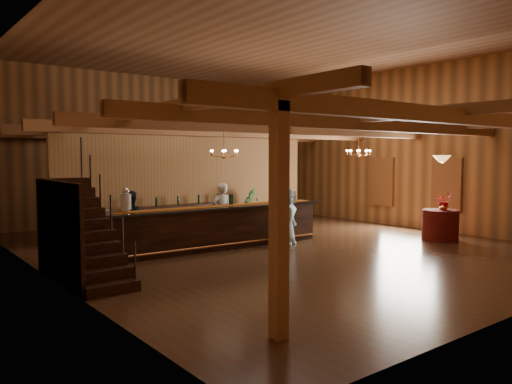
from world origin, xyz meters
TOP-DOWN VIEW (x-y plane):
  - floor at (0.00, 0.00)m, footprint 14.00×14.00m
  - ceiling at (0.00, 0.00)m, footprint 14.00×14.00m
  - wall_back at (0.00, 7.00)m, footprint 12.00×0.10m
  - wall_left at (-6.00, 0.00)m, footprint 0.10×14.00m
  - wall_right at (6.00, 0.00)m, footprint 0.10×14.00m
  - beam_grid at (0.00, 0.51)m, footprint 11.90×13.90m
  - support_posts at (0.00, -0.50)m, footprint 9.20×10.20m
  - partition_wall at (-0.50, 3.50)m, footprint 9.00×0.18m
  - window_right_front at (5.95, -1.60)m, footprint 0.12×1.05m
  - window_right_back at (5.95, 1.00)m, footprint 0.12×1.05m
  - staircase at (-5.45, -0.74)m, footprint 1.00×2.80m
  - backroom_boxes at (-0.29, 5.50)m, footprint 4.10×0.60m
  - tasting_bar at (-1.59, 0.59)m, footprint 6.81×1.09m
  - beverage_dispenser at (-4.00, 0.72)m, footprint 0.26×0.26m
  - glass_rack_tray at (-4.70, 0.64)m, footprint 0.50×0.50m
  - raffle_drum at (1.03, 0.45)m, footprint 0.34×0.24m
  - bar_bottle_0 at (-0.98, 0.70)m, footprint 0.07×0.07m
  - bar_bottle_1 at (-0.93, 0.70)m, footprint 0.07×0.07m
  - backbar_shelf at (-1.22, 3.19)m, footprint 3.42×0.75m
  - round_table at (4.42, -2.36)m, footprint 1.04×1.04m
  - chandelier_left at (-1.24, 0.61)m, footprint 0.80×0.80m
  - chandelier_right at (4.31, 0.70)m, footprint 0.80×0.80m
  - pendant_lamp at (4.42, -2.36)m, footprint 0.52×0.52m
  - bartender at (-0.84, 1.35)m, footprint 0.63×0.42m
  - staff_second at (-3.64, 1.37)m, footprint 0.84×0.68m
  - guest at (0.39, -0.11)m, footprint 0.91×0.78m
  - floor_plant at (1.28, 2.99)m, footprint 0.81×0.67m
  - table_flowers at (4.53, -2.38)m, footprint 0.54×0.49m
  - table_vase at (4.34, -2.47)m, footprint 0.17×0.17m

SIDE VIEW (x-z plane):
  - floor at x=0.00m, z-range 0.00..0.00m
  - round_table at x=4.42m, z-range 0.00..0.90m
  - backbar_shelf at x=-1.22m, z-range 0.00..0.95m
  - backroom_boxes at x=-0.29m, z-range -0.02..1.08m
  - tasting_bar at x=-1.59m, z-range 0.00..1.15m
  - floor_plant at x=1.28m, z-range 0.00..1.41m
  - guest at x=0.39m, z-range 0.00..1.58m
  - staff_second at x=-3.64m, z-range 0.00..1.60m
  - bartender at x=-0.84m, z-range 0.00..1.71m
  - staircase at x=-5.45m, z-range 0.00..2.00m
  - table_vase at x=4.34m, z-range 0.90..1.21m
  - table_flowers at x=4.53m, z-range 0.90..1.41m
  - glass_rack_tray at x=-4.70m, z-range 1.13..1.23m
  - bar_bottle_0 at x=-0.98m, z-range 1.13..1.43m
  - bar_bottle_1 at x=-0.93m, z-range 1.13..1.43m
  - raffle_drum at x=1.03m, z-range 1.16..1.46m
  - beverage_dispenser at x=-4.00m, z-range 1.12..1.72m
  - window_right_front at x=5.95m, z-range 0.67..2.42m
  - window_right_back at x=5.95m, z-range 0.67..2.42m
  - partition_wall at x=-0.50m, z-range 0.00..3.10m
  - support_posts at x=0.00m, z-range 0.00..3.20m
  - pendant_lamp at x=4.42m, z-range 1.95..2.85m
  - chandelier_left at x=-1.24m, z-range 2.17..2.96m
  - chandelier_right at x=4.31m, z-range 2.24..2.98m
  - wall_back at x=0.00m, z-range 0.00..5.50m
  - wall_left at x=-6.00m, z-range 0.00..5.50m
  - wall_right at x=6.00m, z-range 0.00..5.50m
  - beam_grid at x=0.00m, z-range 3.05..3.44m
  - ceiling at x=0.00m, z-range 5.50..5.50m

